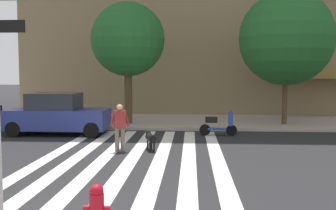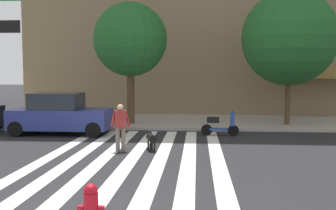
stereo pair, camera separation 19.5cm
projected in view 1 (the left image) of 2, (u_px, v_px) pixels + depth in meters
ground_plane at (111, 157)px, 12.58m from camera, size 160.00×160.00×0.00m
sidewalk_far at (144, 121)px, 21.36m from camera, size 80.00×6.00×0.15m
crosswalk_stripes at (133, 157)px, 12.54m from camera, size 5.85×11.05×0.01m
fire_hydrant at (97, 208)px, 6.27m from camera, size 0.44×0.32×0.76m
parked_car_behind_first at (58, 115)px, 17.08m from camera, size 4.35×1.88×1.84m
parked_scooter at (218, 125)px, 16.80m from camera, size 1.63×0.50×1.11m
street_tree_nearest at (128, 40)px, 19.52m from camera, size 3.74×3.74×6.14m
street_tree_middle at (286, 38)px, 19.22m from camera, size 4.70×4.70×6.65m
pedestrian_dog_walker at (120, 125)px, 13.36m from camera, size 0.70×0.35×1.64m
dog_on_leash at (150, 138)px, 13.59m from camera, size 0.47×1.03×0.65m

